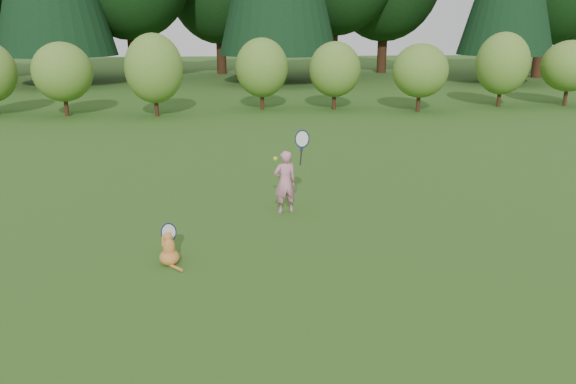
{
  "coord_description": "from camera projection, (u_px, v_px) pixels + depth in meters",
  "views": [
    {
      "loc": [
        -0.46,
        -6.88,
        3.01
      ],
      "look_at": [
        0.2,
        0.8,
        0.7
      ],
      "focal_mm": 35.0,
      "sensor_mm": 36.0,
      "label": 1
    }
  ],
  "objects": [
    {
      "name": "ground",
      "position": [
        278.0,
        260.0,
        7.47
      ],
      "size": [
        100.0,
        100.0,
        0.0
      ],
      "primitive_type": "plane",
      "color": "#2F5116",
      "rests_on": "ground"
    },
    {
      "name": "shrub_row",
      "position": [
        252.0,
        73.0,
        19.48
      ],
      "size": [
        28.0,
        3.0,
        2.8
      ],
      "primitive_type": null,
      "color": "olive",
      "rests_on": "ground"
    },
    {
      "name": "child",
      "position": [
        286.0,
        181.0,
        9.2
      ],
      "size": [
        0.62,
        0.42,
        1.57
      ],
      "rotation": [
        0.0,
        0.0,
        3.39
      ],
      "color": "pink",
      "rests_on": "ground"
    },
    {
      "name": "cat",
      "position": [
        169.0,
        247.0,
        7.3
      ],
      "size": [
        0.4,
        0.64,
        0.6
      ],
      "rotation": [
        0.0,
        0.0,
        0.27
      ],
      "color": "#BE7224",
      "rests_on": "ground"
    },
    {
      "name": "tennis_ball",
      "position": [
        275.0,
        159.0,
        9.12
      ],
      "size": [
        0.08,
        0.08,
        0.08
      ],
      "color": "#A3C717",
      "rests_on": "ground"
    }
  ]
}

